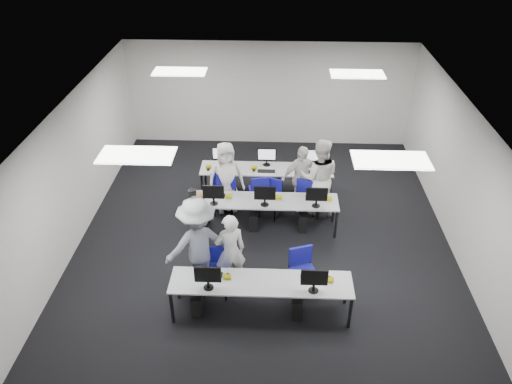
{
  "coord_description": "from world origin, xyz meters",
  "views": [
    {
      "loc": [
        0.18,
        -8.9,
        6.73
      ],
      "look_at": [
        -0.19,
        0.11,
        1.0
      ],
      "focal_mm": 35.0,
      "sensor_mm": 36.0,
      "label": 1
    }
  ],
  "objects_px": {
    "desk_front": "(261,284)",
    "chair_0": "(217,279)",
    "chair_2": "(222,199)",
    "chair_3": "(271,204)",
    "desk_mid": "(265,202)",
    "student_0": "(230,251)",
    "chair_1": "(303,281)",
    "chair_7": "(307,199)",
    "chair_4": "(309,203)",
    "photographer": "(198,244)",
    "student_1": "(319,177)",
    "student_2": "(226,177)",
    "chair_5": "(226,195)",
    "student_3": "(301,178)",
    "chair_6": "(259,197)"
  },
  "relations": [
    {
      "from": "chair_2",
      "to": "student_1",
      "type": "height_order",
      "value": "student_1"
    },
    {
      "from": "chair_0",
      "to": "chair_5",
      "type": "relative_size",
      "value": 0.93
    },
    {
      "from": "desk_front",
      "to": "student_1",
      "type": "height_order",
      "value": "student_1"
    },
    {
      "from": "desk_front",
      "to": "chair_0",
      "type": "relative_size",
      "value": 3.53
    },
    {
      "from": "desk_front",
      "to": "desk_mid",
      "type": "relative_size",
      "value": 1.0
    },
    {
      "from": "desk_mid",
      "to": "chair_5",
      "type": "relative_size",
      "value": 3.29
    },
    {
      "from": "chair_4",
      "to": "chair_7",
      "type": "distance_m",
      "value": 0.16
    },
    {
      "from": "chair_1",
      "to": "student_3",
      "type": "height_order",
      "value": "student_3"
    },
    {
      "from": "chair_1",
      "to": "student_2",
      "type": "bearing_deg",
      "value": 101.6
    },
    {
      "from": "chair_1",
      "to": "chair_3",
      "type": "xyz_separation_m",
      "value": [
        -0.65,
        2.6,
        -0.03
      ]
    },
    {
      "from": "chair_3",
      "to": "student_2",
      "type": "distance_m",
      "value": 1.22
    },
    {
      "from": "desk_mid",
      "to": "chair_2",
      "type": "bearing_deg",
      "value": 146.94
    },
    {
      "from": "desk_front",
      "to": "chair_0",
      "type": "xyz_separation_m",
      "value": [
        -0.85,
        0.53,
        -0.39
      ]
    },
    {
      "from": "chair_6",
      "to": "student_1",
      "type": "bearing_deg",
      "value": -16.37
    },
    {
      "from": "chair_2",
      "to": "chair_3",
      "type": "relative_size",
      "value": 1.04
    },
    {
      "from": "photographer",
      "to": "chair_3",
      "type": "bearing_deg",
      "value": -140.74
    },
    {
      "from": "chair_7",
      "to": "student_2",
      "type": "relative_size",
      "value": 0.54
    },
    {
      "from": "student_0",
      "to": "desk_mid",
      "type": "bearing_deg",
      "value": -127.0
    },
    {
      "from": "chair_1",
      "to": "student_1",
      "type": "bearing_deg",
      "value": 61.56
    },
    {
      "from": "desk_front",
      "to": "student_2",
      "type": "xyz_separation_m",
      "value": [
        -0.92,
        3.33,
        0.18
      ]
    },
    {
      "from": "chair_2",
      "to": "photographer",
      "type": "bearing_deg",
      "value": -107.66
    },
    {
      "from": "desk_mid",
      "to": "student_0",
      "type": "relative_size",
      "value": 1.98
    },
    {
      "from": "student_2",
      "to": "photographer",
      "type": "relative_size",
      "value": 0.89
    },
    {
      "from": "chair_1",
      "to": "chair_7",
      "type": "relative_size",
      "value": 1.03
    },
    {
      "from": "desk_front",
      "to": "desk_mid",
      "type": "height_order",
      "value": "same"
    },
    {
      "from": "desk_mid",
      "to": "chair_2",
      "type": "distance_m",
      "value": 1.3
    },
    {
      "from": "desk_mid",
      "to": "chair_1",
      "type": "height_order",
      "value": "chair_1"
    },
    {
      "from": "chair_3",
      "to": "student_0",
      "type": "distance_m",
      "value": 2.55
    },
    {
      "from": "chair_4",
      "to": "chair_7",
      "type": "xyz_separation_m",
      "value": [
        -0.03,
        0.16,
        -0.0
      ]
    },
    {
      "from": "chair_7",
      "to": "photographer",
      "type": "distance_m",
      "value": 3.49
    },
    {
      "from": "chair_1",
      "to": "chair_3",
      "type": "bearing_deg",
      "value": 84.48
    },
    {
      "from": "desk_front",
      "to": "chair_5",
      "type": "relative_size",
      "value": 3.29
    },
    {
      "from": "student_2",
      "to": "desk_mid",
      "type": "bearing_deg",
      "value": -53.11
    },
    {
      "from": "chair_1",
      "to": "desk_front",
      "type": "bearing_deg",
      "value": -165.4
    },
    {
      "from": "chair_7",
      "to": "chair_3",
      "type": "bearing_deg",
      "value": -146.08
    },
    {
      "from": "chair_3",
      "to": "desk_mid",
      "type": "bearing_deg",
      "value": -81.92
    },
    {
      "from": "chair_1",
      "to": "chair_2",
      "type": "xyz_separation_m",
      "value": [
        -1.81,
        2.75,
        -0.02
      ]
    },
    {
      "from": "desk_front",
      "to": "desk_mid",
      "type": "distance_m",
      "value": 2.6
    },
    {
      "from": "chair_4",
      "to": "student_3",
      "type": "relative_size",
      "value": 0.57
    },
    {
      "from": "chair_1",
      "to": "photographer",
      "type": "bearing_deg",
      "value": 155.43
    },
    {
      "from": "chair_2",
      "to": "student_2",
      "type": "bearing_deg",
      "value": 9.76
    },
    {
      "from": "chair_5",
      "to": "photographer",
      "type": "relative_size",
      "value": 0.5
    },
    {
      "from": "chair_2",
      "to": "chair_3",
      "type": "height_order",
      "value": "chair_2"
    },
    {
      "from": "desk_front",
      "to": "student_1",
      "type": "distance_m",
      "value": 3.52
    },
    {
      "from": "chair_4",
      "to": "photographer",
      "type": "xyz_separation_m",
      "value": [
        -2.21,
        -2.48,
        0.67
      ]
    },
    {
      "from": "desk_mid",
      "to": "photographer",
      "type": "height_order",
      "value": "photographer"
    },
    {
      "from": "chair_3",
      "to": "chair_1",
      "type": "bearing_deg",
      "value": -54.18
    },
    {
      "from": "chair_7",
      "to": "desk_mid",
      "type": "bearing_deg",
      "value": -123.36
    },
    {
      "from": "chair_4",
      "to": "student_2",
      "type": "relative_size",
      "value": 0.54
    },
    {
      "from": "chair_4",
      "to": "student_2",
      "type": "distance_m",
      "value": 2.02
    }
  ]
}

